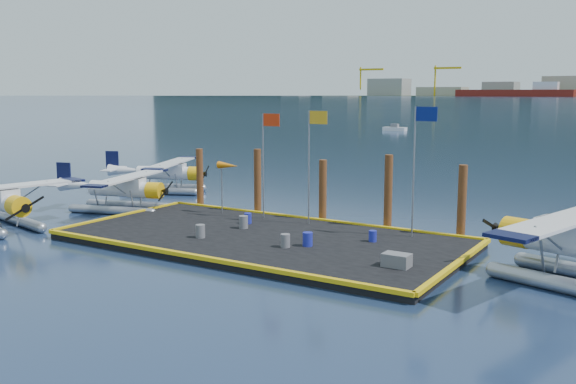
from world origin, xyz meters
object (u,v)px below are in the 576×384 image
object	(u,v)px
drum_2	(308,239)
drum_3	(200,231)
drum_1	(285,241)
piling_1	(258,184)
seaplane_b	(124,191)
piling_0	(200,180)
flagpole_blue	(418,152)
windsock	(228,167)
piling_2	(323,193)
piling_4	(462,204)
flagpole_yellow	(312,150)
crate	(397,260)
flagpole_red	(266,149)
seaplane_a	(1,204)
drum_4	(373,236)
drum_0	(243,222)
seaplane_c	(167,175)
drum_5	(248,218)
piling_3	(388,195)

from	to	relation	value
drum_2	drum_3	size ratio (longest dim) A/B	1.00
drum_1	piling_1	bearing A→B (deg)	132.44
seaplane_b	drum_2	world-z (taller)	seaplane_b
drum_3	piling_0	distance (m)	9.68
flagpole_blue	piling_1	world-z (taller)	flagpole_blue
windsock	piling_0	world-z (taller)	piling_0
seaplane_b	piling_2	size ratio (longest dim) A/B	2.26
piling_2	piling_4	xyz separation A→B (m)	(8.00, 0.00, 0.10)
flagpole_yellow	piling_1	bearing A→B (deg)	161.21
crate	drum_3	bearing A→B (deg)	-179.21
seaplane_b	crate	bearing A→B (deg)	61.90
crate	piling_2	xyz separation A→B (m)	(-7.50, 7.26, 1.22)
piling_2	piling_4	world-z (taller)	piling_4
flagpole_blue	piling_2	distance (m)	6.98
seaplane_b	flagpole_red	world-z (taller)	flagpole_red
seaplane_a	flagpole_blue	xyz separation A→B (m)	(21.03, 8.64, 3.26)
drum_2	flagpole_blue	bearing A→B (deg)	50.92
seaplane_a	piling_1	xyz separation A→B (m)	(10.34, 10.24, 0.68)
drum_4	flagpole_blue	xyz separation A→B (m)	(1.42, 2.04, 4.01)
seaplane_a	drum_0	bearing A→B (deg)	127.24
seaplane_c	drum_5	distance (m)	15.09
seaplane_a	flagpole_blue	world-z (taller)	flagpole_blue
flagpole_red	piling_0	distance (m)	6.84
piling_0	flagpole_yellow	bearing A→B (deg)	-9.86
drum_3	drum_5	xyz separation A→B (m)	(0.02, 4.06, -0.04)
drum_2	crate	distance (m)	5.10
drum_5	flagpole_red	size ratio (longest dim) A/B	0.10
drum_3	piling_2	xyz separation A→B (m)	(2.90, 7.41, 1.17)
flagpole_blue	drum_4	bearing A→B (deg)	-124.83
drum_4	flagpole_red	xyz separation A→B (m)	(-7.57, 2.04, 3.72)
flagpole_blue	seaplane_b	bearing A→B (deg)	-175.79
drum_1	drum_2	world-z (taller)	drum_2
seaplane_b	drum_0	distance (m)	10.53
flagpole_red	flagpole_yellow	size ratio (longest dim) A/B	0.97
windsock	piling_3	bearing A→B (deg)	9.53
drum_5	windsock	bearing A→B (deg)	146.65
drum_0	piling_1	distance (m)	5.14
drum_2	windsock	bearing A→B (deg)	150.84
drum_3	piling_3	size ratio (longest dim) A/B	0.15
seaplane_b	drum_0	xyz separation A→B (m)	(10.41, -1.47, -0.59)
drum_2	piling_3	world-z (taller)	piling_3
drum_0	drum_3	distance (m)	2.98
flagpole_red	piling_4	bearing A→B (deg)	8.43
piling_0	seaplane_b	bearing A→B (deg)	-141.48
crate	piling_1	distance (m)	14.10
piling_2	piling_4	distance (m)	8.00
drum_3	piling_1	world-z (taller)	piling_1
flagpole_yellow	piling_2	world-z (taller)	flagpole_yellow
seaplane_c	drum_0	world-z (taller)	seaplane_c
seaplane_b	windsock	world-z (taller)	windsock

